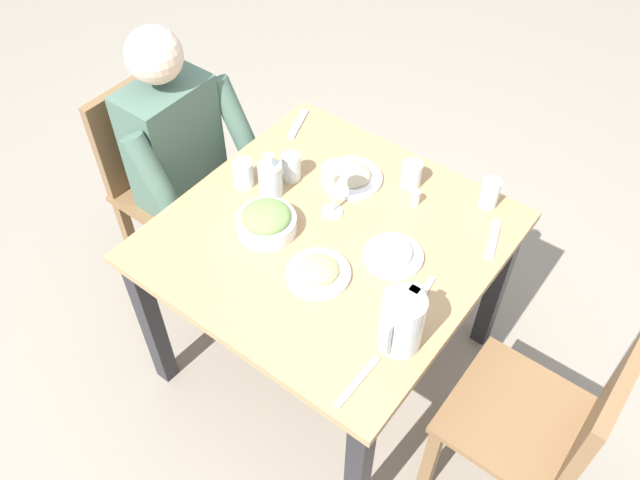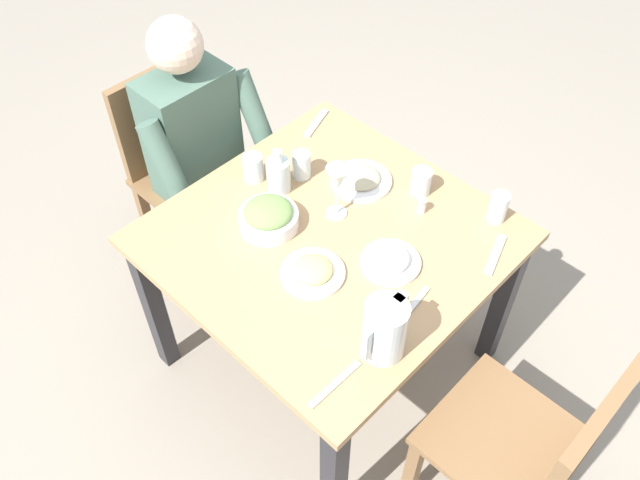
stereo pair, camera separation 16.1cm
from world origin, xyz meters
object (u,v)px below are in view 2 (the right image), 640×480
object	(u,v)px
chair_far	(531,450)
water_glass_near_right	(421,182)
plate_fries	(313,271)
water_glass_far_right	(301,165)
wine_glass	(337,182)
salad_bowl	(269,216)
plate_yoghurt	(391,260)
water_pitcher	(385,329)
salt_shaker	(422,206)
diner_near	(210,159)
water_glass_by_pitcher	(498,207)
oil_carafe	(279,176)
chair_near	(182,163)
plate_beans	(361,179)
water_glass_far_left	(253,168)
dining_table	(329,256)

from	to	relation	value
chair_far	water_glass_near_right	bearing A→B (deg)	-118.53
plate_fries	water_glass_far_right	size ratio (longest dim) A/B	2.00
water_glass_far_right	wine_glass	size ratio (longest dim) A/B	0.50
salad_bowl	plate_yoghurt	world-z (taller)	salad_bowl
water_glass_near_right	wine_glass	world-z (taller)	wine_glass
water_pitcher	wine_glass	xyz separation A→B (m)	(-0.29, -0.44, 0.05)
wine_glass	plate_yoghurt	bearing A→B (deg)	81.08
water_pitcher	plate_fries	xyz separation A→B (m)	(-0.05, -0.32, -0.08)
water_pitcher	salt_shaker	xyz separation A→B (m)	(-0.49, -0.25, -0.07)
diner_near	wine_glass	world-z (taller)	diner_near
wine_glass	plate_fries	bearing A→B (deg)	27.57
chair_far	water_glass_by_pitcher	bearing A→B (deg)	-134.07
diner_near	water_pitcher	xyz separation A→B (m)	(0.22, 1.02, 0.17)
water_pitcher	oil_carafe	bearing A→B (deg)	-110.01
chair_near	salad_bowl	world-z (taller)	chair_near
diner_near	salad_bowl	xyz separation A→B (m)	(0.12, 0.46, 0.11)
chair_far	plate_beans	size ratio (longest dim) A/B	4.19
salt_shaker	salad_bowl	bearing A→B (deg)	-38.91
plate_beans	plate_fries	size ratio (longest dim) A/B	1.07
chair_far	diner_near	bearing A→B (deg)	-92.67
plate_yoghurt	oil_carafe	size ratio (longest dim) A/B	1.13
water_pitcher	water_glass_far_left	size ratio (longest dim) A/B	1.99
chair_far	plate_yoghurt	xyz separation A→B (m)	(-0.10, -0.62, 0.24)
oil_carafe	plate_yoghurt	bearing A→B (deg)	90.89
chair_near	salt_shaker	distance (m)	1.04
dining_table	plate_fries	size ratio (longest dim) A/B	5.08
water_glass_far_right	salt_shaker	distance (m)	0.43
water_pitcher	wine_glass	distance (m)	0.53
dining_table	water_pitcher	xyz separation A→B (m)	(0.21, 0.39, 0.20)
plate_beans	diner_near	bearing A→B (deg)	-66.23
salad_bowl	salt_shaker	xyz separation A→B (m)	(-0.39, 0.31, -0.01)
plate_beans	oil_carafe	world-z (taller)	oil_carafe
oil_carafe	wine_glass	bearing A→B (deg)	102.60
diner_near	oil_carafe	xyz separation A→B (m)	(-0.02, 0.36, 0.13)
oil_carafe	water_glass_near_right	bearing A→B (deg)	132.26
diner_near	oil_carafe	world-z (taller)	diner_near
chair_near	water_glass_by_pitcher	bearing A→B (deg)	109.38
plate_beans	water_glass_far_right	size ratio (longest dim) A/B	2.15
water_glass_far_left	salt_shaker	xyz separation A→B (m)	(-0.27, 0.51, -0.02)
dining_table	salad_bowl	size ratio (longest dim) A/B	5.21
chair_far	plate_beans	bearing A→B (deg)	-108.28
water_pitcher	water_glass_by_pitcher	xyz separation A→B (m)	(-0.63, -0.06, -0.04)
water_pitcher	wine_glass	bearing A→B (deg)	-123.22
salt_shaker	water_glass_far_right	bearing A→B (deg)	-69.87
chair_near	water_pitcher	size ratio (longest dim) A/B	4.64
chair_far	plate_fries	size ratio (longest dim) A/B	4.49
salad_bowl	plate_fries	bearing A→B (deg)	79.00
chair_far	water_glass_by_pitcher	distance (m)	0.74
plate_fries	water_glass_near_right	distance (m)	0.51
oil_carafe	diner_near	bearing A→B (deg)	-86.72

